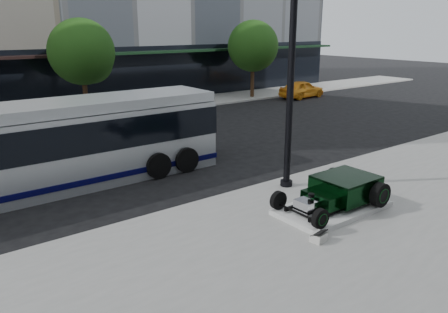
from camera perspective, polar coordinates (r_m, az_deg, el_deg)
ground at (r=15.81m, az=-4.39°, el=-3.10°), size 120.00×120.00×0.00m
sidewalk_far at (r=28.25m, az=-19.99°, el=4.88°), size 70.00×4.00×0.12m
street_trees at (r=27.27m, az=-17.83°, el=12.59°), size 29.80×3.80×5.70m
display_plinth at (r=13.32m, az=13.94°, el=-6.54°), size 3.40×1.80×0.15m
hot_rod at (r=13.38m, az=15.00°, el=-4.19°), size 3.22×2.00×0.81m
info_plaque at (r=11.42m, az=12.27°, el=-10.19°), size 0.44×0.36×0.31m
lamppost at (r=14.23m, az=8.68°, el=9.23°), size 0.41×0.41×7.39m
transit_bus at (r=15.72m, az=-21.96°, el=1.27°), size 12.12×2.88×2.92m
white_sedan at (r=21.90m, az=-8.24°, el=4.18°), size 4.68×2.06×1.34m
yellow_taxi at (r=34.65m, az=10.12°, el=8.67°), size 4.12×1.94×1.36m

